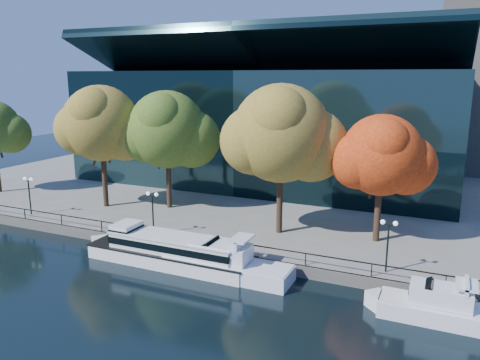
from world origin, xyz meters
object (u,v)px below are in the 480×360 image
at_px(tree_1, 102,125).
at_px(tree_2, 168,131).
at_px(tree_3, 283,136).
at_px(lamp_0, 29,187).
at_px(cruiser_far, 440,307).
at_px(tree_4, 383,157).
at_px(lamp_1, 152,203).
at_px(cruiser_near, 222,262).
at_px(tour_boat, 166,249).
at_px(lamp_2, 388,234).

distance_m(tree_1, tree_2, 7.29).
xyz_separation_m(tree_3, lamp_0, (-26.18, -5.26, -6.16)).
xyz_separation_m(cruiser_far, tree_3, (-14.08, 9.46, 9.17)).
height_order(tree_2, tree_4, tree_2).
bearing_deg(lamp_1, cruiser_near, -21.81).
bearing_deg(tour_boat, lamp_2, 11.01).
relative_size(lamp_1, lamp_2, 1.00).
bearing_deg(lamp_1, tree_1, 150.37).
bearing_deg(cruiser_near, lamp_2, 16.31).
distance_m(cruiser_near, tree_2, 19.05).
height_order(tour_boat, cruiser_near, cruiser_near).
height_order(lamp_0, lamp_2, same).
bearing_deg(tour_boat, tree_4, 32.43).
xyz_separation_m(cruiser_far, tree_4, (-5.45, 10.84, 7.62)).
relative_size(tree_3, lamp_0, 3.42).
xyz_separation_m(tree_2, lamp_1, (3.47, -8.35, -5.54)).
relative_size(tree_2, lamp_1, 3.20).
xyz_separation_m(cruiser_near, tree_2, (-12.26, 11.87, 8.48)).
bearing_deg(tree_4, tree_2, 175.70).
relative_size(lamp_0, lamp_1, 1.00).
bearing_deg(lamp_0, tree_4, 10.80).
relative_size(tree_1, lamp_1, 3.34).
bearing_deg(tour_boat, lamp_1, 136.15).
relative_size(cruiser_near, cruiser_far, 1.24).
bearing_deg(lamp_2, tree_3, 152.69).
bearing_deg(lamp_1, tree_3, 26.34).
relative_size(tree_2, tree_4, 1.15).
relative_size(tour_boat, tree_1, 1.18).
bearing_deg(cruiser_far, lamp_1, 170.36).
xyz_separation_m(cruiser_far, tree_2, (-28.18, 12.55, 8.56)).
bearing_deg(tree_1, lamp_0, -131.95).
bearing_deg(tree_4, cruiser_near, -135.84).
relative_size(cruiser_near, lamp_2, 2.87).
relative_size(tour_boat, cruiser_far, 1.71).
bearing_deg(tree_1, tree_2, 20.10).
distance_m(cruiser_far, tree_1, 37.55).
bearing_deg(tree_2, lamp_0, -145.36).
bearing_deg(lamp_0, tour_boat, -10.02).
xyz_separation_m(cruiser_near, cruiser_far, (15.92, -0.68, -0.08)).
relative_size(tree_1, lamp_0, 3.34).
relative_size(tree_1, lamp_2, 3.34).
relative_size(cruiser_near, tree_3, 0.84).
height_order(tour_boat, lamp_2, lamp_2).
relative_size(cruiser_far, tree_1, 0.69).
bearing_deg(tree_1, tour_boat, -33.76).
bearing_deg(tree_4, tree_3, -170.92).
height_order(cruiser_far, tree_4, tree_4).
bearing_deg(lamp_1, tree_2, 112.55).
distance_m(tour_boat, tree_3, 14.27).
distance_m(tour_boat, lamp_0, 19.53).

